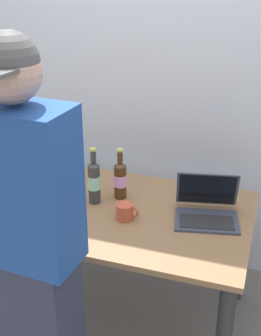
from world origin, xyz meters
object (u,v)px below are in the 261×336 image
object	(u,v)px
beer_bottle_dark	(94,181)
beer_bottle_brown	(120,179)
coffee_mug	(125,212)
person_figure	(31,255)
laptop	(207,208)

from	to	relation	value
beer_bottle_dark	beer_bottle_brown	xyz separation A→B (m)	(0.11, 0.10, -0.01)
beer_bottle_dark	beer_bottle_brown	distance (m)	0.15
coffee_mug	person_figure	bearing A→B (deg)	-105.09
beer_bottle_dark	coffee_mug	world-z (taller)	beer_bottle_dark
laptop	coffee_mug	bearing A→B (deg)	-158.27
beer_bottle_brown	person_figure	xyz separation A→B (m)	(-0.07, -0.83, 0.05)
beer_bottle_brown	coffee_mug	xyz separation A→B (m)	(0.10, -0.21, -0.07)
person_figure	coffee_mug	size ratio (longest dim) A/B	14.47
coffee_mug	beer_bottle_dark	bearing A→B (deg)	152.21
laptop	person_figure	bearing A→B (deg)	-125.53
laptop	beer_bottle_brown	size ratio (longest dim) A/B	1.27
laptop	coffee_mug	size ratio (longest dim) A/B	3.08
beer_bottle_brown	coffee_mug	world-z (taller)	beer_bottle_brown
beer_bottle_dark	beer_bottle_brown	size ratio (longest dim) A/B	1.09
beer_bottle_brown	coffee_mug	size ratio (longest dim) A/B	2.42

